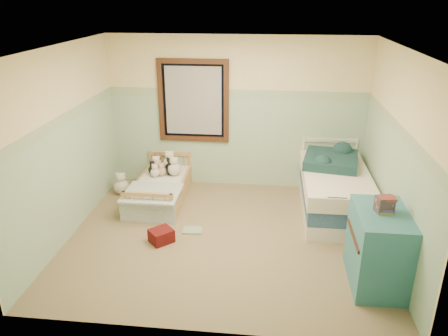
# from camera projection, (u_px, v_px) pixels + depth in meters

# --- Properties ---
(floor) EXTENTS (4.20, 3.60, 0.02)m
(floor) POSITION_uv_depth(u_px,v_px,m) (224.00, 237.00, 5.94)
(floor) COLOR brown
(floor) RESTS_ON ground
(ceiling) EXTENTS (4.20, 3.60, 0.02)m
(ceiling) POSITION_uv_depth(u_px,v_px,m) (224.00, 47.00, 5.00)
(ceiling) COLOR white
(ceiling) RESTS_ON wall_back
(wall_back) EXTENTS (4.20, 0.04, 2.50)m
(wall_back) POSITION_uv_depth(u_px,v_px,m) (236.00, 114.00, 7.13)
(wall_back) COLOR beige
(wall_back) RESTS_ON floor
(wall_front) EXTENTS (4.20, 0.04, 2.50)m
(wall_front) POSITION_uv_depth(u_px,v_px,m) (202.00, 219.00, 3.81)
(wall_front) COLOR beige
(wall_front) RESTS_ON floor
(wall_left) EXTENTS (0.04, 3.60, 2.50)m
(wall_left) POSITION_uv_depth(u_px,v_px,m) (64.00, 145.00, 5.68)
(wall_left) COLOR beige
(wall_left) RESTS_ON floor
(wall_right) EXTENTS (0.04, 3.60, 2.50)m
(wall_right) POSITION_uv_depth(u_px,v_px,m) (397.00, 157.00, 5.26)
(wall_right) COLOR beige
(wall_right) RESTS_ON floor
(wainscot_mint) EXTENTS (4.20, 0.01, 1.50)m
(wainscot_mint) POSITION_uv_depth(u_px,v_px,m) (236.00, 143.00, 7.30)
(wainscot_mint) COLOR #94B794
(wainscot_mint) RESTS_ON floor
(border_strip) EXTENTS (4.20, 0.01, 0.15)m
(border_strip) POSITION_uv_depth(u_px,v_px,m) (236.00, 94.00, 7.00)
(border_strip) COLOR #548261
(border_strip) RESTS_ON wall_back
(window_frame) EXTENTS (1.16, 0.06, 1.36)m
(window_frame) POSITION_uv_depth(u_px,v_px,m) (193.00, 101.00, 7.09)
(window_frame) COLOR #33190C
(window_frame) RESTS_ON wall_back
(window_blinds) EXTENTS (0.92, 0.01, 1.12)m
(window_blinds) POSITION_uv_depth(u_px,v_px,m) (193.00, 101.00, 7.10)
(window_blinds) COLOR #B6B6B1
(window_blinds) RESTS_ON window_frame
(toddler_bed_frame) EXTENTS (0.75, 1.51, 0.19)m
(toddler_bed_frame) POSITION_uv_depth(u_px,v_px,m) (161.00, 194.00, 6.98)
(toddler_bed_frame) COLOR olive
(toddler_bed_frame) RESTS_ON floor
(toddler_mattress) EXTENTS (0.69, 1.44, 0.12)m
(toddler_mattress) POSITION_uv_depth(u_px,v_px,m) (160.00, 185.00, 6.93)
(toddler_mattress) COLOR silver
(toddler_mattress) RESTS_ON toddler_bed_frame
(patchwork_quilt) EXTENTS (0.82, 0.75, 0.03)m
(patchwork_quilt) POSITION_uv_depth(u_px,v_px,m) (152.00, 193.00, 6.47)
(patchwork_quilt) COLOR #6D95CB
(patchwork_quilt) RESTS_ON toddler_mattress
(plush_bed_brown) EXTENTS (0.20, 0.20, 0.20)m
(plush_bed_brown) POSITION_uv_depth(u_px,v_px,m) (158.00, 164.00, 7.34)
(plush_bed_brown) COLOR brown
(plush_bed_brown) RESTS_ON toddler_mattress
(plush_bed_white) EXTENTS (0.23, 0.23, 0.23)m
(plush_bed_white) POSITION_uv_depth(u_px,v_px,m) (170.00, 163.00, 7.32)
(plush_bed_white) COLOR white
(plush_bed_white) RESTS_ON toddler_mattress
(plush_bed_tan) EXTENTS (0.17, 0.17, 0.17)m
(plush_bed_tan) POSITION_uv_depth(u_px,v_px,m) (158.00, 169.00, 7.14)
(plush_bed_tan) COLOR tan
(plush_bed_tan) RESTS_ON toddler_mattress
(plush_bed_dark) EXTENTS (0.18, 0.18, 0.18)m
(plush_bed_dark) POSITION_uv_depth(u_px,v_px,m) (172.00, 170.00, 7.12)
(plush_bed_dark) COLOR black
(plush_bed_dark) RESTS_ON toddler_mattress
(plush_floor_cream) EXTENTS (0.25, 0.25, 0.25)m
(plush_floor_cream) POSITION_uv_depth(u_px,v_px,m) (121.00, 187.00, 7.17)
(plush_floor_cream) COLOR beige
(plush_floor_cream) RESTS_ON floor
(plush_floor_tan) EXTENTS (0.25, 0.25, 0.25)m
(plush_floor_tan) POSITION_uv_depth(u_px,v_px,m) (127.00, 209.00, 6.43)
(plush_floor_tan) COLOR tan
(plush_floor_tan) RESTS_ON floor
(twin_bed_frame) EXTENTS (0.91, 1.82, 0.22)m
(twin_bed_frame) POSITION_uv_depth(u_px,v_px,m) (333.00, 205.00, 6.57)
(twin_bed_frame) COLOR white
(twin_bed_frame) RESTS_ON floor
(twin_boxspring) EXTENTS (0.91, 1.82, 0.22)m
(twin_boxspring) POSITION_uv_depth(u_px,v_px,m) (334.00, 192.00, 6.49)
(twin_boxspring) COLOR navy
(twin_boxspring) RESTS_ON twin_bed_frame
(twin_mattress) EXTENTS (0.94, 1.85, 0.22)m
(twin_mattress) POSITION_uv_depth(u_px,v_px,m) (336.00, 179.00, 6.40)
(twin_mattress) COLOR #F3E9CA
(twin_mattress) RESTS_ON twin_boxspring
(teal_blanket) EXTENTS (0.90, 0.94, 0.14)m
(teal_blanket) POSITION_uv_depth(u_px,v_px,m) (331.00, 160.00, 6.62)
(teal_blanket) COLOR black
(teal_blanket) RESTS_ON twin_mattress
(dresser) EXTENTS (0.56, 0.89, 0.89)m
(dresser) POSITION_uv_depth(u_px,v_px,m) (378.00, 248.00, 4.85)
(dresser) COLOR teal
(dresser) RESTS_ON floor
(book_stack) EXTENTS (0.21, 0.18, 0.18)m
(book_stack) POSITION_uv_depth(u_px,v_px,m) (385.00, 204.00, 4.66)
(book_stack) COLOR brown
(book_stack) RESTS_ON dresser
(red_pillow) EXTENTS (0.38, 0.38, 0.18)m
(red_pillow) POSITION_uv_depth(u_px,v_px,m) (161.00, 236.00, 5.79)
(red_pillow) COLOR maroon
(red_pillow) RESTS_ON floor
(floor_book) EXTENTS (0.28, 0.22, 0.02)m
(floor_book) POSITION_uv_depth(u_px,v_px,m) (193.00, 230.00, 6.08)
(floor_book) COLOR gold
(floor_book) RESTS_ON floor
(extra_plush_0) EXTENTS (0.16, 0.16, 0.16)m
(extra_plush_0) POSITION_uv_depth(u_px,v_px,m) (153.00, 170.00, 7.14)
(extra_plush_0) COLOR black
(extra_plush_0) RESTS_ON toddler_mattress
(extra_plush_1) EXTENTS (0.17, 0.17, 0.17)m
(extra_plush_1) POSITION_uv_depth(u_px,v_px,m) (170.00, 166.00, 7.27)
(extra_plush_1) COLOR black
(extra_plush_1) RESTS_ON toddler_mattress
(extra_plush_2) EXTENTS (0.15, 0.15, 0.15)m
(extra_plush_2) POSITION_uv_depth(u_px,v_px,m) (155.00, 173.00, 7.04)
(extra_plush_2) COLOR beige
(extra_plush_2) RESTS_ON toddler_mattress
(extra_plush_3) EXTENTS (0.22, 0.22, 0.22)m
(extra_plush_3) POSITION_uv_depth(u_px,v_px,m) (174.00, 169.00, 7.09)
(extra_plush_3) COLOR beige
(extra_plush_3) RESTS_ON toddler_mattress
(extra_plush_4) EXTENTS (0.19, 0.19, 0.19)m
(extra_plush_4) POSITION_uv_depth(u_px,v_px,m) (156.00, 167.00, 7.23)
(extra_plush_4) COLOR white
(extra_plush_4) RESTS_ON toddler_mattress
(extra_plush_5) EXTENTS (0.15, 0.15, 0.15)m
(extra_plush_5) POSITION_uv_depth(u_px,v_px,m) (162.00, 171.00, 7.09)
(extra_plush_5) COLOR tan
(extra_plush_5) RESTS_ON toddler_mattress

